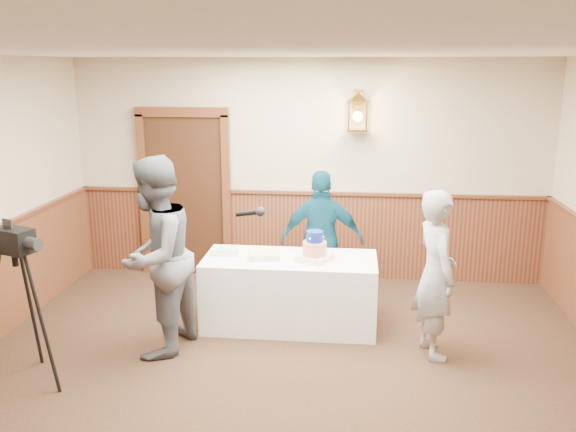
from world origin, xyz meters
name	(u,v)px	position (x,y,z in m)	size (l,w,h in m)	color
ground	(274,427)	(0.00, 0.00, 0.00)	(7.00, 7.00, 0.00)	black
room_shell	(273,221)	(-0.05, 0.45, 1.52)	(6.02, 7.02, 2.81)	#BDB08E
display_table	(290,292)	(-0.07, 1.90, 0.38)	(1.80, 0.80, 0.75)	white
tiered_cake	(315,249)	(0.19, 1.84, 0.87)	(0.41, 0.41, 0.32)	#F1ECBC
sheet_cake_yellow	(264,255)	(-0.34, 1.85, 0.78)	(0.31, 0.24, 0.06)	#EAD68B
sheet_cake_green	(226,251)	(-0.77, 1.97, 0.78)	(0.27, 0.22, 0.06)	#ABECA6
interviewer	(155,257)	(-1.27, 1.17, 0.95)	(1.56, 1.06, 1.91)	#595C63
baker	(436,274)	(1.35, 1.38, 0.81)	(0.59, 0.39, 1.61)	#96979C
assistant_p	(322,240)	(0.23, 2.45, 0.79)	(0.93, 0.39, 1.58)	#0B394D
tv_camera_rig	(22,316)	(-2.22, 0.44, 0.63)	(0.55, 0.51, 1.40)	black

